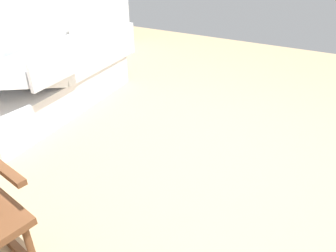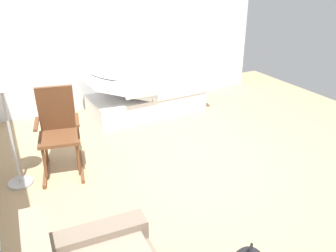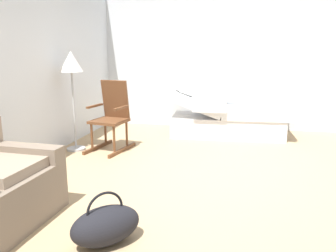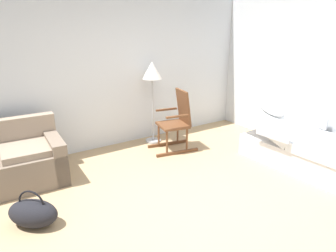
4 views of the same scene
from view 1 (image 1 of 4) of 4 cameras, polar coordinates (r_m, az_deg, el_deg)
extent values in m
plane|color=tan|center=(2.73, 12.40, -6.62)|extent=(6.99, 6.99, 0.00)
cube|color=silver|center=(3.73, -20.74, 5.71)|extent=(0.98, 1.98, 0.35)
cube|color=white|center=(3.96, -16.66, 11.63)|extent=(0.97, 1.20, 0.14)
cube|color=silver|center=(3.03, -19.33, 9.79)|extent=(0.07, 0.56, 0.28)
cube|color=silver|center=(4.37, -11.72, 15.46)|extent=(0.95, 0.10, 0.36)
cylinder|color=black|center=(3.09, -25.57, -3.33)|extent=(0.10, 0.10, 0.10)
cylinder|color=black|center=(4.11, -9.13, 7.68)|extent=(0.10, 0.10, 0.10)
cylinder|color=black|center=(4.54, -16.84, 8.94)|extent=(0.10, 0.10, 0.10)
cylinder|color=brown|center=(1.87, -22.78, -19.46)|extent=(0.04, 0.04, 0.40)
cube|color=brown|center=(1.73, -27.21, -6.41)|extent=(0.39, 0.11, 0.03)
camera|label=2|loc=(2.69, 121.94, -0.57)|focal=37.14mm
camera|label=3|loc=(4.14, 83.18, 1.76)|focal=36.48mm
camera|label=4|loc=(4.82, 52.51, 26.10)|focal=32.54mm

